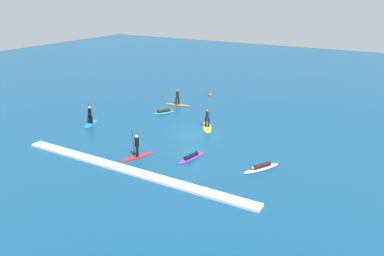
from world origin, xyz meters
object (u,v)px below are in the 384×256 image
at_px(surfer_on_red_board, 137,151).
at_px(marker_buoy, 210,95).
at_px(surfer_on_yellow_board, 207,124).
at_px(surfer_on_white_board, 261,167).
at_px(surfer_on_blue_board, 90,120).
at_px(surfer_on_teal_board, 164,112).
at_px(surfer_on_orange_board, 178,101).
at_px(surfer_on_purple_board, 192,157).

relative_size(surfer_on_red_board, marker_buoy, 2.74).
height_order(surfer_on_yellow_board, marker_buoy, surfer_on_yellow_board).
relative_size(surfer_on_white_board, surfer_on_blue_board, 1.14).
distance_m(surfer_on_white_board, marker_buoy, 20.41).
bearing_deg(surfer_on_teal_board, surfer_on_yellow_board, -73.51).
relative_size(surfer_on_orange_board, marker_buoy, 2.93).
xyz_separation_m(surfer_on_yellow_board, surfer_on_orange_board, (-6.37, 4.87, 0.09)).
height_order(surfer_on_teal_board, surfer_on_purple_board, surfer_on_teal_board).
bearing_deg(surfer_on_yellow_board, surfer_on_white_board, -159.26).
height_order(surfer_on_red_board, surfer_on_blue_board, surfer_on_red_board).
relative_size(surfer_on_red_board, surfer_on_white_board, 0.92).
relative_size(surfer_on_red_board, surfer_on_teal_board, 1.18).
bearing_deg(surfer_on_red_board, marker_buoy, -147.07).
bearing_deg(marker_buoy, surfer_on_red_board, -79.43).
height_order(surfer_on_teal_board, marker_buoy, marker_buoy).
height_order(surfer_on_yellow_board, surfer_on_orange_board, surfer_on_orange_board).
bearing_deg(marker_buoy, surfer_on_orange_board, -103.83).
bearing_deg(surfer_on_orange_board, surfer_on_blue_board, 61.24).
height_order(surfer_on_red_board, surfer_on_orange_board, surfer_on_red_board).
bearing_deg(surfer_on_purple_board, marker_buoy, 34.56).
bearing_deg(surfer_on_yellow_board, surfer_on_blue_board, 83.78).
relative_size(surfer_on_yellow_board, surfer_on_purple_board, 1.09).
bearing_deg(surfer_on_orange_board, surfer_on_purple_board, 119.22).
distance_m(surfer_on_blue_board, surfer_on_orange_board, 10.42).
relative_size(surfer_on_yellow_board, surfer_on_teal_board, 1.33).
xyz_separation_m(surfer_on_red_board, surfer_on_orange_board, (-4.84, 13.49, -0.02)).
height_order(surfer_on_red_board, marker_buoy, surfer_on_red_board).
distance_m(surfer_on_yellow_board, surfer_on_orange_board, 8.02).
distance_m(surfer_on_red_board, surfer_on_orange_board, 14.34).
bearing_deg(surfer_on_yellow_board, surfer_on_red_board, 138.27).
xyz_separation_m(surfer_on_blue_board, marker_buoy, (5.12, 15.08, -0.30)).
relative_size(surfer_on_yellow_board, surfer_on_white_board, 1.04).
distance_m(surfer_on_yellow_board, surfer_on_white_board, 9.54).
xyz_separation_m(surfer_on_teal_board, marker_buoy, (0.97, 8.57, -0.01)).
bearing_deg(surfer_on_teal_board, surfer_on_red_board, -124.44).
xyz_separation_m(surfer_on_white_board, surfer_on_purple_board, (-5.28, -0.95, -0.01)).
height_order(surfer_on_red_board, surfer_on_purple_board, surfer_on_red_board).
height_order(surfer_on_yellow_board, surfer_on_red_board, surfer_on_red_board).
height_order(surfer_on_blue_board, surfer_on_orange_board, surfer_on_blue_board).
relative_size(surfer_on_blue_board, surfer_on_teal_board, 1.12).
distance_m(surfer_on_teal_board, surfer_on_orange_board, 3.23).
relative_size(surfer_on_red_board, surfer_on_blue_board, 1.06).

